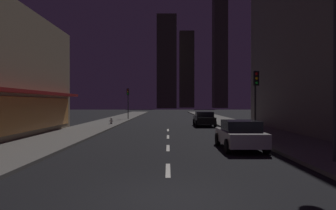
# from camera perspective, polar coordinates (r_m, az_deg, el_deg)

# --- Properties ---
(ground_plane) EXTENTS (78.00, 136.00, 0.10)m
(ground_plane) POSITION_cam_1_polar(r_m,az_deg,el_deg) (39.43, 0.00, -3.07)
(ground_plane) COLOR black
(sidewalk_right) EXTENTS (4.00, 76.00, 0.15)m
(sidewalk_right) POSITION_cam_1_polar(r_m,az_deg,el_deg) (40.04, 10.08, -2.84)
(sidewalk_right) COLOR #605E59
(sidewalk_right) RESTS_ON ground
(sidewalk_left) EXTENTS (4.00, 76.00, 0.15)m
(sidewalk_left) POSITION_cam_1_polar(r_m,az_deg,el_deg) (40.04, -10.08, -2.84)
(sidewalk_left) COLOR #605E59
(sidewalk_left) RESTS_ON ground
(lane_marking_center) EXTENTS (0.16, 23.00, 0.01)m
(lane_marking_center) POSITION_cam_1_polar(r_m,az_deg,el_deg) (15.93, -0.00, -7.97)
(lane_marking_center) COLOR silver
(lane_marking_center) RESTS_ON ground
(skyscraper_distant_tall) EXTENTS (8.63, 5.86, 40.93)m
(skyscraper_distant_tall) POSITION_cam_1_polar(r_m,az_deg,el_deg) (136.81, -0.25, 8.00)
(skyscraper_distant_tall) COLOR #3C392D
(skyscraper_distant_tall) RESTS_ON ground
(skyscraper_distant_mid) EXTENTS (7.33, 5.53, 38.18)m
(skyscraper_distant_mid) POSITION_cam_1_polar(r_m,az_deg,el_deg) (156.14, 3.48, 6.54)
(skyscraper_distant_mid) COLOR #3C392D
(skyscraper_distant_mid) RESTS_ON ground
(skyscraper_distant_short) EXTENTS (6.22, 8.55, 54.78)m
(skyscraper_distant_short) POSITION_cam_1_polar(r_m,az_deg,el_deg) (149.60, 9.57, 10.02)
(skyscraper_distant_short) COLOR #3F3C2F
(skyscraper_distant_short) RESTS_ON ground
(car_parked_near) EXTENTS (1.98, 4.24, 1.45)m
(car_parked_near) POSITION_cam_1_polar(r_m,az_deg,el_deg) (15.86, 13.18, -5.34)
(car_parked_near) COLOR silver
(car_parked_near) RESTS_ON ground
(car_parked_far) EXTENTS (1.98, 4.24, 1.45)m
(car_parked_far) POSITION_cam_1_polar(r_m,az_deg,el_deg) (30.82, 6.71, -2.56)
(car_parked_far) COLOR black
(car_parked_far) RESTS_ON ground
(fire_hydrant_far_left) EXTENTS (0.42, 0.30, 0.65)m
(fire_hydrant_far_left) POSITION_cam_1_polar(r_m,az_deg,el_deg) (32.55, -10.46, -2.91)
(fire_hydrant_far_left) COLOR #B2B2B2
(fire_hydrant_far_left) RESTS_ON sidewalk_left
(traffic_light_near_right) EXTENTS (0.32, 0.48, 4.20)m
(traffic_light_near_right) POSITION_cam_1_polar(r_m,az_deg,el_deg) (20.04, 15.95, 2.86)
(traffic_light_near_right) COLOR #2D2D2D
(traffic_light_near_right) RESTS_ON sidewalk_right
(traffic_light_far_left) EXTENTS (0.32, 0.48, 4.20)m
(traffic_light_far_left) POSITION_cam_1_polar(r_m,az_deg,el_deg) (42.58, -7.42, 1.55)
(traffic_light_far_left) COLOR #2D2D2D
(traffic_light_far_left) RESTS_ON sidewalk_left
(street_lamp_right) EXTENTS (1.96, 0.56, 6.58)m
(street_lamp_right) POSITION_cam_1_polar(r_m,az_deg,el_deg) (12.90, 25.30, 12.64)
(street_lamp_right) COLOR #38383D
(street_lamp_right) RESTS_ON sidewalk_right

